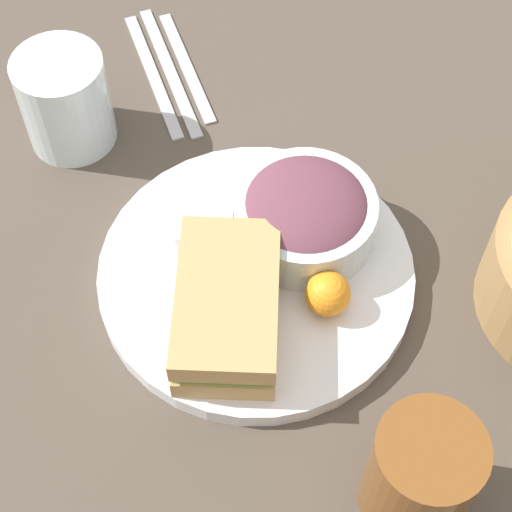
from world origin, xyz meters
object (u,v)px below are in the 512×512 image
at_px(salad_bowl, 305,214).
at_px(knife, 170,70).
at_px(sandwich, 227,306).
at_px(spoon, 187,66).
at_px(water_glass, 65,101).
at_px(dressing_cup, 199,225).
at_px(drink_glass, 420,476).
at_px(plate, 256,274).
at_px(fork, 153,74).

distance_m(salad_bowl, knife, 0.25).
bearing_deg(sandwich, spoon, -165.75).
height_order(spoon, water_glass, water_glass).
height_order(salad_bowl, dressing_cup, salad_bowl).
distance_m(dressing_cup, drink_glass, 0.28).
relative_size(plate, dressing_cup, 4.54).
bearing_deg(water_glass, spoon, 136.16).
relative_size(salad_bowl, knife, 0.63).
height_order(plate, water_glass, water_glass).
xyz_separation_m(plate, salad_bowl, (-0.04, 0.04, 0.04)).
bearing_deg(sandwich, salad_bowl, 148.97).
relative_size(spoon, water_glass, 1.71).
distance_m(fork, water_glass, 0.12).
bearing_deg(dressing_cup, fork, -159.65).
height_order(sandwich, salad_bowl, salad_bowl).
height_order(dressing_cup, water_glass, water_glass).
bearing_deg(water_glass, dressing_cup, 49.79).
bearing_deg(knife, water_glass, 114.55).
relative_size(dressing_cup, spoon, 0.36).
height_order(plate, dressing_cup, dressing_cup).
xyz_separation_m(salad_bowl, drink_glass, (0.22, 0.09, 0.01)).
bearing_deg(spoon, drink_glass, -177.05).
xyz_separation_m(knife, spoon, (-0.01, 0.02, 0.00)).
distance_m(spoon, water_glass, 0.15).
bearing_deg(knife, drink_glass, -174.93).
bearing_deg(fork, sandwich, 176.19).
relative_size(knife, spoon, 1.17).
height_order(plate, fork, plate).
bearing_deg(water_glass, salad_bowl, 64.89).
relative_size(sandwich, spoon, 0.86).
distance_m(dressing_cup, fork, 0.22).
bearing_deg(fork, salad_bowl, -164.05).
distance_m(plate, water_glass, 0.25).
height_order(drink_glass, water_glass, drink_glass).
distance_m(plate, sandwich, 0.07).
bearing_deg(spoon, fork, 90.00).
distance_m(sandwich, fork, 0.31).
xyz_separation_m(plate, dressing_cup, (-0.03, -0.05, 0.02)).
relative_size(knife, water_glass, 1.99).
xyz_separation_m(salad_bowl, dressing_cup, (0.01, -0.09, -0.01)).
xyz_separation_m(dressing_cup, spoon, (-0.22, -0.04, -0.03)).
height_order(drink_glass, spoon, drink_glass).
height_order(drink_glass, fork, drink_glass).
height_order(sandwich, spoon, sandwich).
distance_m(plate, knife, 0.27).
relative_size(dressing_cup, fork, 0.33).
bearing_deg(spoon, knife, 90.00).
bearing_deg(dressing_cup, plate, 59.42).
bearing_deg(salad_bowl, plate, -43.22).
bearing_deg(plate, fork, -151.44).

